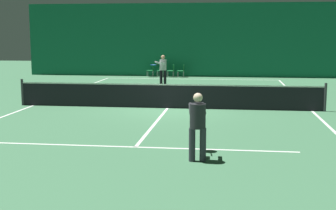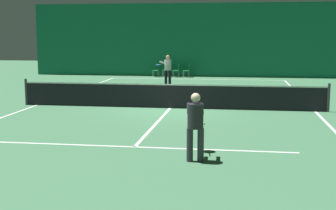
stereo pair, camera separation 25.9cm
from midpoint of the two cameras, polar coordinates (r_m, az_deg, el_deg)
ground_plane at (r=18.29m, az=-0.46°, el=-0.39°), size 60.00×60.00×0.00m
backdrop_curtain at (r=31.72m, az=2.94°, el=7.91°), size 23.00×0.12×4.91m
court_line_baseline_far at (r=30.04m, az=2.63°, el=3.18°), size 11.00×0.10×0.00m
court_line_service_far at (r=24.59m, az=1.57°, el=1.95°), size 8.25×0.10×0.00m
court_line_service_near at (r=12.11m, az=-4.59°, el=-5.13°), size 8.25×0.10×0.00m
court_line_sideline_left at (r=19.80m, az=-16.44°, el=-0.05°), size 0.10×23.80×0.00m
court_line_sideline_right at (r=18.38m, az=16.79°, el=-0.71°), size 0.10×23.80×0.00m
court_line_centre at (r=18.29m, az=-0.46°, el=-0.38°), size 0.10×12.80×0.00m
tennis_net at (r=18.22m, az=-0.46°, el=1.20°), size 12.00×0.10×1.07m
player_near at (r=10.62m, az=2.93°, el=-2.01°), size 0.51×1.34×1.58m
player_far at (r=26.59m, az=-0.94°, el=4.59°), size 0.89×1.38×1.69m
courtside_chair_0 at (r=31.60m, az=-2.28°, el=4.33°), size 0.44×0.44×0.84m
courtside_chair_1 at (r=31.50m, az=-1.04°, el=4.32°), size 0.44×0.44×0.84m
courtside_chair_2 at (r=31.40m, az=0.21°, el=4.31°), size 0.44×0.44×0.84m
courtside_chair_3 at (r=31.33m, az=1.47°, el=4.30°), size 0.44×0.44×0.84m
tennis_ball at (r=15.09m, az=3.83°, el=-2.23°), size 0.07×0.07×0.07m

